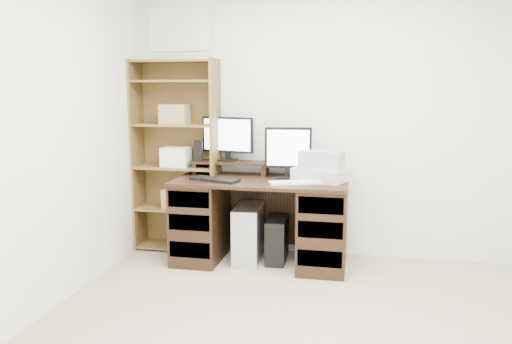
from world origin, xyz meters
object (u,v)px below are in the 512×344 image
(monitor_wide, at_px, (228,136))
(printer, at_px, (321,174))
(tower_silver, at_px, (248,233))
(tower_black, at_px, (277,239))
(bookshelf, at_px, (177,155))
(desk, at_px, (261,219))
(monitor_small, at_px, (288,151))

(monitor_wide, relative_size, printer, 1.16)
(tower_silver, relative_size, tower_black, 1.25)
(tower_black, bearing_deg, monitor_wide, 157.08)
(printer, relative_size, bookshelf, 0.24)
(desk, xyz_separation_m, tower_silver, (-0.12, 0.02, -0.14))
(desk, height_order, tower_black, desk)
(monitor_wide, xyz_separation_m, tower_black, (0.50, -0.19, -0.90))
(desk, bearing_deg, bookshelf, 165.94)
(desk, distance_m, bookshelf, 1.02)
(desk, bearing_deg, tower_silver, 170.85)
(desk, distance_m, monitor_wide, 0.83)
(monitor_small, relative_size, printer, 1.03)
(tower_black, relative_size, bookshelf, 0.22)
(monitor_small, distance_m, tower_black, 0.80)
(monitor_small, relative_size, tower_black, 1.12)
(monitor_small, bearing_deg, monitor_wide, 160.42)
(tower_black, bearing_deg, printer, -0.86)
(monitor_small, height_order, tower_silver, monitor_small)
(monitor_small, height_order, tower_black, monitor_small)
(desk, distance_m, tower_black, 0.24)
(tower_black, bearing_deg, desk, -162.29)
(tower_silver, bearing_deg, desk, -12.51)
(monitor_wide, height_order, monitor_small, monitor_wide)
(desk, bearing_deg, printer, 6.12)
(desk, height_order, monitor_small, monitor_small)
(printer, xyz_separation_m, bookshelf, (-1.37, 0.16, 0.11))
(tower_silver, height_order, tower_black, tower_silver)
(printer, bearing_deg, bookshelf, -166.63)
(tower_black, height_order, bookshelf, bookshelf)
(desk, height_order, tower_silver, desk)
(monitor_wide, xyz_separation_m, monitor_small, (0.58, -0.14, -0.10))
(desk, distance_m, printer, 0.67)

